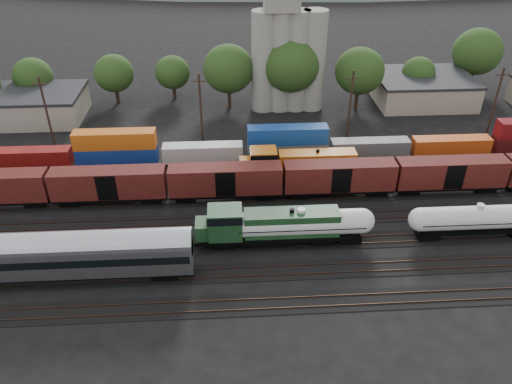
{
  "coord_description": "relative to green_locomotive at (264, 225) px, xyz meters",
  "views": [
    {
      "loc": [
        -7.64,
        -52.12,
        37.69
      ],
      "look_at": [
        -4.41,
        2.0,
        3.0
      ],
      "focal_mm": 35.0,
      "sensor_mm": 36.0,
      "label": 1
    }
  ],
  "objects": [
    {
      "name": "utility_poles",
      "position": [
        3.9,
        27.0,
        3.42
      ],
      "size": [
        122.2,
        0.36,
        12.0
      ],
      "color": "black",
      "rests_on": "ground"
    },
    {
      "name": "orange_locomotive",
      "position": [
        5.63,
        15.0,
        -0.17
      ],
      "size": [
        18.43,
        3.07,
        4.61
      ],
      "color": "black",
      "rests_on": "ground"
    },
    {
      "name": "ground",
      "position": [
        3.9,
        5.0,
        -2.79
      ],
      "size": [
        600.0,
        600.0,
        0.0
      ],
      "primitive_type": "plane",
      "color": "black"
    },
    {
      "name": "green_locomotive",
      "position": [
        0.0,
        0.0,
        0.0
      ],
      "size": [
        18.58,
        3.28,
        4.92
      ],
      "color": "black",
      "rests_on": "ground"
    },
    {
      "name": "tracks",
      "position": [
        3.9,
        5.0,
        -2.74
      ],
      "size": [
        180.0,
        33.2,
        0.2
      ],
      "color": "black",
      "rests_on": "ground"
    },
    {
      "name": "grain_silo",
      "position": [
        7.18,
        41.0,
        8.47
      ],
      "size": [
        13.4,
        5.0,
        29.0
      ],
      "color": "gray",
      "rests_on": "ground"
    },
    {
      "name": "tank_car_a",
      "position": [
        4.34,
        0.0,
        -0.04
      ],
      "size": [
        17.67,
        3.16,
        4.63
      ],
      "color": "silver",
      "rests_on": "ground"
    },
    {
      "name": "container_wall",
      "position": [
        6.49,
        20.0,
        -0.25
      ],
      "size": [
        178.4,
        2.6,
        5.8
      ],
      "color": "black",
      "rests_on": "ground"
    },
    {
      "name": "passenger_coach",
      "position": [
        -21.39,
        -5.0,
        0.9
      ],
      "size": [
        26.71,
        3.29,
        6.06
      ],
      "color": "silver",
      "rests_on": "ground"
    },
    {
      "name": "industrial_sheds",
      "position": [
        10.52,
        40.25,
        -0.23
      ],
      "size": [
        119.38,
        17.26,
        5.1
      ],
      "color": "#9E937F",
      "rests_on": "ground"
    },
    {
      "name": "tank_car_b",
      "position": [
        25.75,
        0.0,
        -0.16
      ],
      "size": [
        16.85,
        3.02,
        4.42
      ],
      "color": "silver",
      "rests_on": "ground"
    },
    {
      "name": "tree_band",
      "position": [
        9.78,
        42.97,
        4.32
      ],
      "size": [
        164.74,
        21.85,
        13.5
      ],
      "color": "black",
      "rests_on": "ground"
    },
    {
      "name": "boxcar_string",
      "position": [
        -12.14,
        10.0,
        0.33
      ],
      "size": [
        122.8,
        2.9,
        4.2
      ],
      "color": "black",
      "rests_on": "ground"
    }
  ]
}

